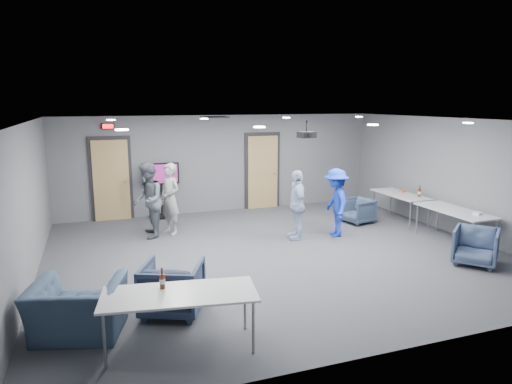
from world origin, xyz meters
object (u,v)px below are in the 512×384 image
object	(u,v)px
person_b	(148,201)
chair_front_b	(78,309)
chair_front_a	(172,288)
tv_stand	(161,187)
projector	(307,134)
table_front_left	(179,296)
chair_right_a	(358,211)
bottle_right	(419,193)
person_a	(170,199)
table_right_a	(400,196)
table_right_b	(455,212)
person_c	(297,205)
bottle_front	(162,281)
person_d	(336,203)
chair_right_c	(475,246)

from	to	relation	value
person_b	chair_front_b	bearing A→B (deg)	-13.20
chair_front_a	tv_stand	size ratio (longest dim) A/B	0.58
chair_front_b	projector	world-z (taller)	projector
table_front_left	projector	size ratio (longest dim) A/B	5.70
chair_right_a	bottle_right	size ratio (longest dim) A/B	2.43
person_a	chair_front_b	xyz separation A→B (m)	(-1.94, -4.38, -0.47)
table_front_left	table_right_a	bearing A→B (deg)	42.35
table_right_b	chair_front_a	bearing A→B (deg)	102.06
person_c	table_front_left	distance (m)	5.06
bottle_front	person_a	bearing A→B (deg)	79.71
chair_right_a	table_right_b	distance (m)	2.43
person_a	bottle_front	world-z (taller)	person_a
person_a	person_d	world-z (taller)	person_a
projector	person_b	bearing A→B (deg)	139.86
person_a	person_c	xyz separation A→B (m)	(2.62, -1.33, -0.05)
bottle_right	person_a	bearing A→B (deg)	167.61
table_right_b	projector	xyz separation A→B (m)	(-3.27, 0.74, 1.72)
person_d	table_right_b	xyz separation A→B (m)	(2.22, -1.31, -0.10)
table_right_a	tv_stand	distance (m)	6.26
person_b	bottle_front	xyz separation A→B (m)	(-0.37, -4.80, -0.03)
chair_front_a	table_right_a	xyz separation A→B (m)	(6.43, 3.27, 0.29)
chair_right_a	chair_front_a	xyz separation A→B (m)	(-5.33, -3.51, 0.07)
projector	table_front_left	bearing A→B (deg)	-143.89
chair_front_a	bottle_right	distance (m)	7.23
bottle_right	bottle_front	bearing A→B (deg)	-152.41
table_right_a	bottle_right	bearing A→B (deg)	-154.85
table_right_b	tv_stand	world-z (taller)	tv_stand
person_d	bottle_front	distance (m)	5.64
table_right_b	projector	distance (m)	3.77
bottle_front	bottle_right	distance (m)	7.77
table_right_a	table_right_b	world-z (taller)	same
person_a	bottle_right	size ratio (longest dim) A/B	5.85
tv_stand	bottle_right	bearing A→B (deg)	-26.16
chair_right_c	table_front_left	xyz separation A→B (m)	(-5.84, -1.10, 0.33)
person_d	bottle_front	world-z (taller)	person_d
chair_right_a	bottle_front	size ratio (longest dim) A/B	2.52
bottle_right	person_c	bearing A→B (deg)	-179.68
person_b	table_right_b	size ratio (longest dim) A/B	0.93
table_front_left	bottle_front	size ratio (longest dim) A/B	7.30
person_c	bottle_front	world-z (taller)	person_c
person_d	person_c	bearing A→B (deg)	-84.15
chair_right_a	chair_front_a	world-z (taller)	chair_front_a
chair_front_b	table_right_a	bearing A→B (deg)	-139.23
chair_right_a	table_front_left	xyz separation A→B (m)	(-5.39, -4.51, 0.37)
person_d	table_front_left	xyz separation A→B (m)	(-4.27, -3.69, -0.10)
chair_right_c	person_a	bearing A→B (deg)	-167.78
person_d	bottle_right	world-z (taller)	person_d
tv_stand	projector	world-z (taller)	projector
bottle_front	bottle_right	size ratio (longest dim) A/B	0.96
person_c	table_right_a	distance (m)	3.19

